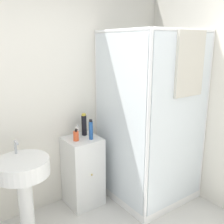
# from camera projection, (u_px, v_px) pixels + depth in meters

# --- Properties ---
(wall_back) EXTENTS (6.40, 0.06, 2.50)m
(wall_back) POSITION_uv_depth(u_px,v_px,m) (36.00, 103.00, 2.80)
(wall_back) COLOR silver
(wall_back) RESTS_ON ground_plane
(shower_enclosure) EXTENTS (0.94, 0.97, 2.01)m
(shower_enclosure) POSITION_uv_depth(u_px,v_px,m) (150.00, 156.00, 3.16)
(shower_enclosure) COLOR white
(shower_enclosure) RESTS_ON ground_plane
(vanity_cabinet) EXTENTS (0.39, 0.41, 0.82)m
(vanity_cabinet) POSITION_uv_depth(u_px,v_px,m) (83.00, 171.00, 3.07)
(vanity_cabinet) COLOR silver
(vanity_cabinet) RESTS_ON ground_plane
(sink) EXTENTS (0.49, 0.49, 0.98)m
(sink) POSITION_uv_depth(u_px,v_px,m) (24.00, 178.00, 2.42)
(sink) COLOR white
(sink) RESTS_ON ground_plane
(soap_dispenser) EXTENTS (0.06, 0.06, 0.14)m
(soap_dispenser) POSITION_uv_depth(u_px,v_px,m) (76.00, 136.00, 2.88)
(soap_dispenser) COLOR #E5562D
(soap_dispenser) RESTS_ON vanity_cabinet
(shampoo_bottle_tall_black) EXTENTS (0.06, 0.06, 0.26)m
(shampoo_bottle_tall_black) POSITION_uv_depth(u_px,v_px,m) (84.00, 125.00, 3.04)
(shampoo_bottle_tall_black) COLOR black
(shampoo_bottle_tall_black) RESTS_ON vanity_cabinet
(shampoo_bottle_blue) EXTENTS (0.05, 0.05, 0.23)m
(shampoo_bottle_blue) POSITION_uv_depth(u_px,v_px,m) (91.00, 130.00, 2.91)
(shampoo_bottle_blue) COLOR #1E4C93
(shampoo_bottle_blue) RESTS_ON vanity_cabinet
(lotion_bottle_white) EXTENTS (0.05, 0.05, 0.15)m
(lotion_bottle_white) POSITION_uv_depth(u_px,v_px,m) (77.00, 132.00, 2.98)
(lotion_bottle_white) COLOR white
(lotion_bottle_white) RESTS_ON vanity_cabinet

